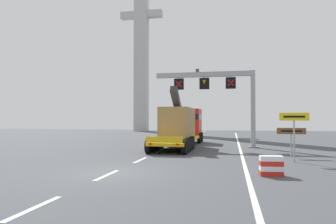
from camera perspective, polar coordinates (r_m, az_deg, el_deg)
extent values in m
plane|color=#424449|center=(15.22, -9.90, -11.00)|extent=(112.00, 112.00, 0.00)
cube|color=silver|center=(10.05, -23.51, -15.98)|extent=(0.20, 2.60, 0.01)
cube|color=silver|center=(14.55, -11.27, -11.42)|extent=(0.20, 2.60, 0.01)
cube|color=silver|center=(19.44, -5.15, -8.87)|extent=(0.20, 2.60, 0.01)
cube|color=silver|center=(24.47, -1.56, -7.30)|extent=(0.20, 2.60, 0.01)
cube|color=silver|center=(29.57, 0.78, -6.26)|extent=(0.20, 2.60, 0.01)
cube|color=silver|center=(34.72, 2.43, -5.52)|extent=(0.20, 2.60, 0.01)
cube|color=silver|center=(39.89, 3.65, -4.97)|extent=(0.20, 2.60, 0.01)
cube|color=silver|center=(45.08, 4.59, -4.54)|extent=(0.20, 2.60, 0.01)
cube|color=silver|center=(50.29, 5.33, -4.20)|extent=(0.20, 2.60, 0.01)
cube|color=silver|center=(55.50, 5.93, -3.93)|extent=(0.20, 2.60, 0.01)
cube|color=silver|center=(60.71, 6.43, -3.70)|extent=(0.20, 2.60, 0.01)
cube|color=silver|center=(65.93, 6.85, -3.50)|extent=(0.20, 2.60, 0.01)
cube|color=silver|center=(26.09, 13.25, -6.90)|extent=(0.20, 63.00, 0.01)
cube|color=#9EA0A5|center=(28.64, 15.46, 0.56)|extent=(0.40, 0.40, 6.94)
cube|color=slate|center=(28.74, 15.50, -6.29)|extent=(0.90, 0.90, 0.08)
cube|color=#9EA0A5|center=(28.97, 6.75, 6.91)|extent=(9.09, 0.44, 0.44)
cube|color=#4C4C51|center=(29.09, 5.47, 7.67)|extent=(0.28, 0.40, 0.28)
cube|color=black|center=(28.76, 11.54, 5.29)|extent=(0.90, 0.24, 1.04)
cube|color=#9EA0A5|center=(28.83, 11.54, 6.42)|extent=(0.08, 0.08, 0.16)
cube|color=red|center=(28.63, 11.54, 5.32)|extent=(0.56, 0.02, 0.56)
cube|color=red|center=(28.63, 11.54, 5.32)|extent=(0.56, 0.02, 0.56)
cube|color=black|center=(28.86, 6.76, 5.25)|extent=(0.90, 0.24, 1.04)
cube|color=#9EA0A5|center=(28.93, 6.75, 6.38)|extent=(0.08, 0.08, 0.16)
cone|color=orange|center=(28.74, 6.73, 5.49)|extent=(0.33, 0.33, 0.37)
cube|color=black|center=(29.16, 2.04, 5.18)|extent=(0.90, 0.24, 1.04)
cube|color=#9EA0A5|center=(29.23, 2.04, 6.29)|extent=(0.08, 0.08, 0.16)
cube|color=red|center=(29.04, 1.99, 5.20)|extent=(0.56, 0.02, 0.56)
cube|color=red|center=(29.04, 1.99, 5.20)|extent=(0.56, 0.02, 0.56)
cube|color=yellow|center=(26.95, 1.71, -5.20)|extent=(2.84, 10.41, 0.24)
cube|color=yellow|center=(21.76, -0.76, -5.16)|extent=(2.66, 0.09, 0.44)
cylinder|color=black|center=(22.89, -3.65, -6.35)|extent=(0.32, 1.10, 1.10)
cylinder|color=black|center=(22.32, 3.09, -6.48)|extent=(0.32, 1.10, 1.10)
cylinder|color=black|center=(23.90, -2.97, -6.14)|extent=(0.32, 1.10, 1.10)
cylinder|color=black|center=(23.35, 3.48, -6.25)|extent=(0.32, 1.10, 1.10)
cylinder|color=black|center=(24.91, -2.35, -5.94)|extent=(0.32, 1.10, 1.10)
cylinder|color=black|center=(24.39, 3.85, -6.04)|extent=(0.32, 1.10, 1.10)
cylinder|color=black|center=(25.93, -1.77, -5.76)|extent=(0.32, 1.10, 1.10)
cylinder|color=black|center=(25.43, 4.18, -5.84)|extent=(0.32, 1.10, 1.10)
cylinder|color=black|center=(26.95, -1.24, -5.59)|extent=(0.32, 1.10, 1.10)
cylinder|color=black|center=(26.46, 4.49, -5.66)|extent=(0.32, 1.10, 1.10)
cube|color=red|center=(33.90, 3.83, -2.08)|extent=(2.59, 3.21, 3.10)
cube|color=black|center=(33.90, 3.83, -0.90)|extent=(2.61, 3.23, 0.60)
cylinder|color=black|center=(35.03, 1.94, -4.59)|extent=(0.34, 1.10, 1.10)
cylinder|color=black|center=(34.68, 6.15, -4.62)|extent=(0.34, 1.10, 1.10)
cylinder|color=black|center=(33.07, 1.34, -4.79)|extent=(0.34, 1.10, 1.10)
cylinder|color=black|center=(32.69, 5.80, -4.82)|extent=(0.34, 1.10, 1.10)
cube|color=#9E7A47|center=(27.29, 1.86, -2.06)|extent=(2.40, 5.73, 2.70)
cube|color=#2D2D33|center=(26.49, 1.53, 2.13)|extent=(0.57, 2.94, 2.29)
cube|color=red|center=(21.98, -3.29, -5.91)|extent=(0.20, 0.06, 0.12)
cube|color=red|center=(21.55, 1.77, -6.00)|extent=(0.20, 0.06, 0.12)
cylinder|color=#9EA0A5|center=(19.90, 22.31, -4.37)|extent=(0.10, 0.10, 2.94)
cube|color=yellow|center=(19.81, 22.32, -0.80)|extent=(1.69, 0.06, 0.46)
cube|color=black|center=(19.78, 22.33, -0.80)|extent=(1.22, 0.01, 0.12)
cylinder|color=#9EA0A5|center=(22.53, 21.86, -5.24)|extent=(0.10, 0.10, 1.96)
cube|color=brown|center=(22.43, 21.87, -3.29)|extent=(1.87, 0.06, 0.42)
cube|color=black|center=(22.39, 21.88, -3.30)|extent=(1.35, 0.01, 0.12)
cube|color=red|center=(14.90, 18.59, -10.72)|extent=(1.03, 0.57, 0.23)
cube|color=white|center=(14.86, 18.58, -9.87)|extent=(1.03, 0.57, 0.22)
cube|color=red|center=(14.83, 18.58, -9.01)|extent=(1.03, 0.57, 0.23)
cube|color=white|center=(14.80, 18.57, -8.15)|extent=(1.03, 0.57, 0.23)
cube|color=#B7B7B2|center=(67.72, -4.95, 13.64)|extent=(2.80, 2.00, 40.01)
cube|color=#B7B7B2|center=(69.11, -4.94, 17.49)|extent=(9.00, 1.60, 1.40)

